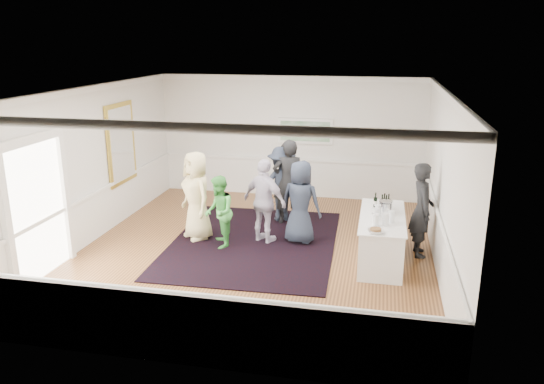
% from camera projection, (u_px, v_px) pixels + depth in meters
% --- Properties ---
extents(floor, '(8.00, 8.00, 0.00)m').
position_uv_depth(floor, '(256.00, 250.00, 10.69)').
color(floor, '#915D2F').
rests_on(floor, ground).
extents(ceiling, '(7.00, 8.00, 0.02)m').
position_uv_depth(ceiling, '(254.00, 90.00, 9.80)').
color(ceiling, white).
rests_on(ceiling, wall_back).
extents(wall_left, '(0.02, 8.00, 3.20)m').
position_uv_depth(wall_left, '(90.00, 165.00, 10.93)').
color(wall_left, white).
rests_on(wall_left, floor).
extents(wall_right, '(0.02, 8.00, 3.20)m').
position_uv_depth(wall_right, '(443.00, 183.00, 9.56)').
color(wall_right, white).
rests_on(wall_right, floor).
extents(wall_back, '(7.00, 0.02, 3.20)m').
position_uv_depth(wall_back, '(290.00, 137.00, 14.01)').
color(wall_back, white).
rests_on(wall_back, floor).
extents(wall_front, '(7.00, 0.02, 3.20)m').
position_uv_depth(wall_front, '(179.00, 252.00, 6.49)').
color(wall_front, white).
rests_on(wall_front, floor).
extents(wainscoting, '(7.00, 8.00, 1.00)m').
position_uv_depth(wainscoting, '(256.00, 227.00, 10.55)').
color(wainscoting, white).
rests_on(wainscoting, floor).
extents(mirror, '(0.05, 1.25, 1.85)m').
position_uv_depth(mirror, '(121.00, 144.00, 12.09)').
color(mirror, gold).
rests_on(mirror, wall_left).
extents(doorway, '(0.10, 1.78, 2.56)m').
position_uv_depth(doorway, '(37.00, 200.00, 9.18)').
color(doorway, white).
rests_on(doorway, wall_left).
extents(landscape_painting, '(1.44, 0.06, 0.66)m').
position_uv_depth(landscape_painting, '(305.00, 131.00, 13.83)').
color(landscape_painting, white).
rests_on(landscape_painting, wall_back).
extents(area_rug, '(3.48, 4.50, 0.02)m').
position_uv_depth(area_rug, '(254.00, 242.00, 11.07)').
color(area_rug, black).
rests_on(area_rug, floor).
extents(serving_table, '(0.84, 2.20, 0.89)m').
position_uv_depth(serving_table, '(381.00, 238.00, 10.10)').
color(serving_table, white).
rests_on(serving_table, floor).
extents(bartender, '(0.52, 0.72, 1.85)m').
position_uv_depth(bartender, '(422.00, 210.00, 10.24)').
color(bartender, black).
rests_on(bartender, floor).
extents(guest_tan, '(1.07, 1.08, 1.88)m').
position_uv_depth(guest_tan, '(197.00, 196.00, 11.09)').
color(guest_tan, '#CEBB81').
rests_on(guest_tan, floor).
extents(guest_green, '(0.77, 0.87, 1.48)m').
position_uv_depth(guest_green, '(219.00, 212.00, 10.69)').
color(guest_green, green).
rests_on(guest_green, floor).
extents(guest_lilac, '(1.12, 0.83, 1.77)m').
position_uv_depth(guest_lilac, '(265.00, 201.00, 10.89)').
color(guest_lilac, silver).
rests_on(guest_lilac, floor).
extents(guest_dark_a, '(1.29, 1.00, 1.76)m').
position_uv_depth(guest_dark_a, '(281.00, 184.00, 12.22)').
color(guest_dark_a, '#222A39').
rests_on(guest_dark_a, floor).
extents(guest_dark_b, '(0.81, 0.64, 1.97)m').
position_uv_depth(guest_dark_b, '(288.00, 182.00, 11.98)').
color(guest_dark_b, black).
rests_on(guest_dark_b, floor).
extents(guest_navy, '(0.95, 0.73, 1.74)m').
position_uv_depth(guest_navy, '(301.00, 202.00, 10.88)').
color(guest_navy, '#222A39').
rests_on(guest_navy, floor).
extents(wine_bottles, '(0.33, 0.18, 0.31)m').
position_uv_depth(wine_bottles, '(383.00, 201.00, 10.40)').
color(wine_bottles, black).
rests_on(wine_bottles, serving_table).
extents(juice_pitchers, '(0.40, 0.66, 0.24)m').
position_uv_depth(juice_pitchers, '(381.00, 216.00, 9.63)').
color(juice_pitchers, '#5FA93C').
rests_on(juice_pitchers, serving_table).
extents(ice_bucket, '(0.26, 0.26, 0.25)m').
position_uv_depth(ice_bucket, '(386.00, 207.00, 10.11)').
color(ice_bucket, silver).
rests_on(ice_bucket, serving_table).
extents(nut_bowl, '(0.28, 0.28, 0.08)m').
position_uv_depth(nut_bowl, '(376.00, 230.00, 9.12)').
color(nut_bowl, white).
rests_on(nut_bowl, serving_table).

